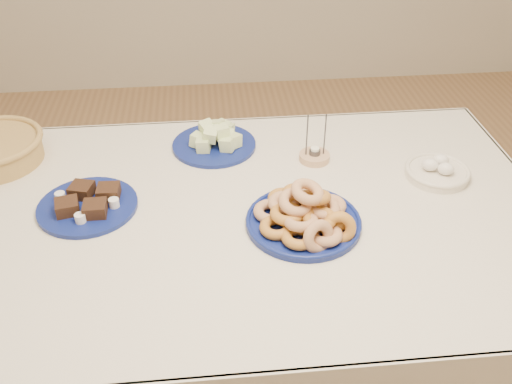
% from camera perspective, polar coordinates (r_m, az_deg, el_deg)
% --- Properties ---
extents(ground, '(5.00, 5.00, 0.00)m').
position_cam_1_polar(ground, '(2.16, -0.14, -17.93)').
color(ground, '#936B45').
rests_on(ground, ground).
extents(dining_table, '(1.71, 1.11, 0.75)m').
position_cam_1_polar(dining_table, '(1.68, -0.17, -4.73)').
color(dining_table, brown).
rests_on(dining_table, ground).
extents(donut_platter, '(0.40, 0.40, 0.14)m').
position_cam_1_polar(donut_platter, '(1.55, 4.95, -2.37)').
color(donut_platter, navy).
rests_on(donut_platter, dining_table).
extents(melon_plate, '(0.33, 0.33, 0.10)m').
position_cam_1_polar(melon_plate, '(1.90, -4.02, 5.22)').
color(melon_plate, navy).
rests_on(melon_plate, dining_table).
extents(brownie_plate, '(0.30, 0.30, 0.05)m').
position_cam_1_polar(brownie_plate, '(1.69, -16.48, -1.15)').
color(brownie_plate, navy).
rests_on(brownie_plate, dining_table).
extents(candle_holder, '(0.10, 0.10, 0.16)m').
position_cam_1_polar(candle_holder, '(1.84, 5.87, 3.61)').
color(candle_holder, tan).
rests_on(candle_holder, dining_table).
extents(egg_bowl, '(0.25, 0.25, 0.06)m').
position_cam_1_polar(egg_bowl, '(1.83, 17.69, 2.01)').
color(egg_bowl, beige).
rests_on(egg_bowl, dining_table).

